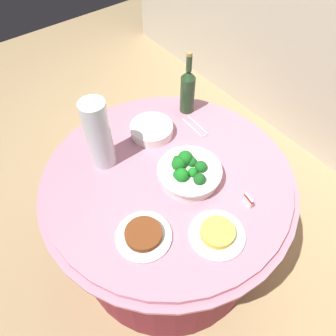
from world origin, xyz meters
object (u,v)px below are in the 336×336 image
(plate_stack, at_px, (152,130))
(serving_tongs, at_px, (196,127))
(wine_bottle, at_px, (188,90))
(label_placard_front, at_px, (248,200))
(decorative_fruit_vase, at_px, (99,138))
(food_plate_fried_egg, at_px, (217,234))
(food_plate_stir_fry, at_px, (144,235))
(broccoli_bowl, at_px, (189,172))

(plate_stack, distance_m, serving_tongs, 0.23)
(wine_bottle, distance_m, label_placard_front, 0.64)
(plate_stack, bearing_deg, serving_tongs, 62.47)
(decorative_fruit_vase, xyz_separation_m, food_plate_fried_egg, (0.60, 0.15, -0.14))
(food_plate_stir_fry, bearing_deg, food_plate_fried_egg, 53.66)
(label_placard_front, bearing_deg, serving_tongs, 164.60)
(food_plate_fried_egg, bearing_deg, decorative_fruit_vase, -165.89)
(decorative_fruit_vase, relative_size, serving_tongs, 2.03)
(serving_tongs, xyz_separation_m, label_placard_front, (0.48, -0.13, 0.03))
(wine_bottle, xyz_separation_m, serving_tongs, (0.13, -0.05, -0.12))
(decorative_fruit_vase, distance_m, label_placard_front, 0.68)
(plate_stack, xyz_separation_m, food_plate_fried_egg, (0.61, -0.13, -0.01))
(broccoli_bowl, height_order, plate_stack, broccoli_bowl)
(wine_bottle, height_order, label_placard_front, wine_bottle)
(wine_bottle, distance_m, food_plate_fried_egg, 0.75)
(plate_stack, distance_m, wine_bottle, 0.27)
(wine_bottle, xyz_separation_m, food_plate_fried_egg, (0.64, -0.38, -0.11))
(broccoli_bowl, height_order, food_plate_stir_fry, broccoli_bowl)
(serving_tongs, bearing_deg, plate_stack, -117.53)
(decorative_fruit_vase, bearing_deg, food_plate_fried_egg, 14.11)
(plate_stack, relative_size, food_plate_stir_fry, 0.95)
(label_placard_front, bearing_deg, wine_bottle, 163.50)
(serving_tongs, bearing_deg, label_placard_front, -15.40)
(broccoli_bowl, relative_size, plate_stack, 1.33)
(plate_stack, height_order, serving_tongs, plate_stack)
(food_plate_stir_fry, distance_m, label_placard_front, 0.45)
(decorative_fruit_vase, height_order, food_plate_fried_egg, decorative_fruit_vase)
(broccoli_bowl, relative_size, food_plate_stir_fry, 1.27)
(label_placard_front, bearing_deg, food_plate_stir_fry, -108.17)
(broccoli_bowl, bearing_deg, wine_bottle, 141.33)
(broccoli_bowl, xyz_separation_m, wine_bottle, (-0.36, 0.28, 0.09))
(broccoli_bowl, height_order, label_placard_front, broccoli_bowl)
(broccoli_bowl, bearing_deg, decorative_fruit_vase, -142.30)
(decorative_fruit_vase, bearing_deg, label_placard_front, 31.35)
(food_plate_fried_egg, bearing_deg, broccoli_bowl, 161.98)
(serving_tongs, bearing_deg, wine_bottle, 159.67)
(food_plate_stir_fry, distance_m, food_plate_fried_egg, 0.28)
(plate_stack, distance_m, food_plate_fried_egg, 0.62)
(food_plate_fried_egg, bearing_deg, food_plate_stir_fry, -126.34)
(broccoli_bowl, bearing_deg, label_placard_front, 22.20)
(broccoli_bowl, xyz_separation_m, serving_tongs, (-0.22, 0.24, -0.04))
(food_plate_fried_egg, bearing_deg, wine_bottle, 149.47)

